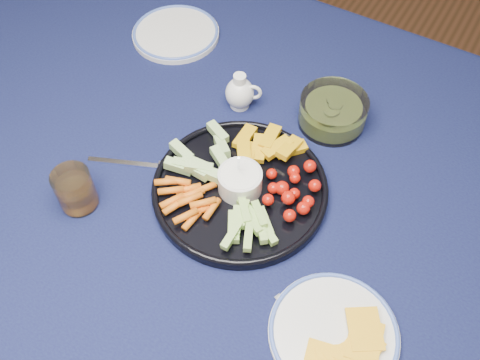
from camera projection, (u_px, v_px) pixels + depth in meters
The scene contains 9 objects.
dining_table at pixel (214, 172), 1.13m from camera, with size 1.67×1.07×0.75m.
crudite_platter at pixel (239, 186), 0.97m from camera, with size 0.32×0.32×0.10m.
creamer_pitcher at pixel (240, 93), 1.09m from camera, with size 0.07×0.06×0.08m.
pickle_bowl at pixel (333, 113), 1.07m from camera, with size 0.14×0.14×0.06m.
cheese_plate at pixel (334, 332), 0.82m from camera, with size 0.20×0.20×0.02m.
juice_tumbler at pixel (76, 191), 0.95m from camera, with size 0.07×0.07×0.08m.
fork_left at pixel (140, 165), 1.02m from camera, with size 0.17×0.08×0.00m.
fork_right at pixel (320, 347), 0.81m from camera, with size 0.17×0.08×0.00m.
side_plate_extra at pixel (176, 33), 1.25m from camera, with size 0.20×0.20×0.02m.
Camera 1 is at (0.39, -0.56, 1.56)m, focal length 40.00 mm.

